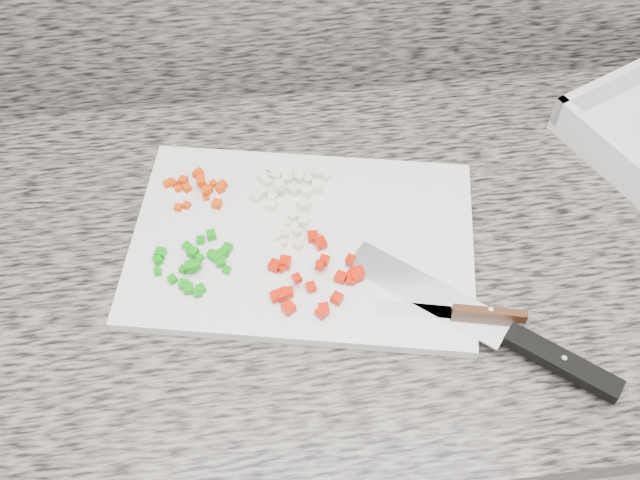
{
  "coord_description": "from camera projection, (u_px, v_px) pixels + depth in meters",
  "views": [
    {
      "loc": [
        -0.09,
        0.91,
        1.64
      ],
      "look_at": [
        -0.03,
        1.43,
        0.93
      ],
      "focal_mm": 40.0,
      "sensor_mm": 36.0,
      "label": 1
    }
  ],
  "objects": [
    {
      "name": "cabinet",
      "position": [
        335.0,
        396.0,
        1.3
      ],
      "size": [
        3.92,
        0.62,
        0.86
      ],
      "primitive_type": "cube",
      "color": "silver",
      "rests_on": "ground"
    },
    {
      "name": "countertop",
      "position": [
        341.0,
        254.0,
        0.93
      ],
      "size": [
        3.96,
        0.64,
        0.04
      ],
      "primitive_type": "cube",
      "color": "#645E58",
      "rests_on": "cabinet"
    },
    {
      "name": "cutting_board",
      "position": [
        303.0,
        242.0,
        0.91
      ],
      "size": [
        0.48,
        0.37,
        0.01
      ],
      "primitive_type": "cube",
      "rotation": [
        0.0,
        0.0,
        -0.21
      ],
      "color": "silver",
      "rests_on": "countertop"
    },
    {
      "name": "carrot_pile",
      "position": [
        198.0,
        187.0,
        0.95
      ],
      "size": [
        0.09,
        0.07,
        0.02
      ],
      "color": "#D63904",
      "rests_on": "cutting_board"
    },
    {
      "name": "onion_pile",
      "position": [
        291.0,
        189.0,
        0.95
      ],
      "size": [
        0.11,
        0.11,
        0.02
      ],
      "color": "silver",
      "rests_on": "cutting_board"
    },
    {
      "name": "green_pepper_pile",
      "position": [
        196.0,
        262.0,
        0.88
      ],
      "size": [
        0.1,
        0.1,
        0.02
      ],
      "color": "#0D8C0C",
      "rests_on": "cutting_board"
    },
    {
      "name": "red_pepper_pile",
      "position": [
        314.0,
        278.0,
        0.86
      ],
      "size": [
        0.12,
        0.13,
        0.02
      ],
      "color": "red",
      "rests_on": "cutting_board"
    },
    {
      "name": "garlic_pile",
      "position": [
        300.0,
        235.0,
        0.9
      ],
      "size": [
        0.06,
        0.05,
        0.01
      ],
      "color": "beige",
      "rests_on": "cutting_board"
    },
    {
      "name": "chef_knife",
      "position": [
        513.0,
        337.0,
        0.82
      ],
      "size": [
        0.28,
        0.25,
        0.02
      ],
      "rotation": [
        0.0,
        0.0,
        -0.71
      ],
      "color": "silver",
      "rests_on": "cutting_board"
    },
    {
      "name": "paring_knife",
      "position": [
        470.0,
        313.0,
        0.83
      ],
      "size": [
        0.17,
        0.05,
        0.02
      ],
      "rotation": [
        0.0,
        0.0,
        -0.23
      ],
      "color": "silver",
      "rests_on": "cutting_board"
    }
  ]
}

